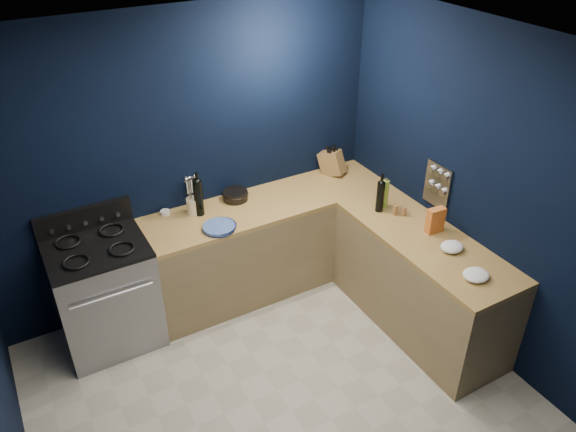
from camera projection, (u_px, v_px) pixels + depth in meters
floor at (290, 411)px, 4.18m from camera, size 3.50×3.50×0.02m
ceiling at (291, 64)px, 2.78m from camera, size 3.50×3.50×0.02m
wall_back at (188, 162)px, 4.78m from camera, size 3.50×0.02×2.60m
wall_right at (493, 201)px, 4.22m from camera, size 0.02×3.50×2.60m
cab_back at (270, 245)px, 5.25m from camera, size 2.30×0.63×0.86m
top_back at (269, 204)px, 5.01m from camera, size 2.30×0.63×0.04m
cab_right at (420, 284)px, 4.75m from camera, size 0.63×1.67×0.86m
top_right at (427, 241)px, 4.51m from camera, size 0.63×1.67×0.04m
gas_range at (106, 296)px, 4.58m from camera, size 0.76×0.66×0.92m
oven_door at (116, 319)px, 4.35m from camera, size 0.59×0.02×0.42m
cooktop at (95, 248)px, 4.33m from camera, size 0.76×0.66×0.03m
backguard at (84, 219)px, 4.49m from camera, size 0.76×0.06×0.20m
spice_panel at (438, 185)px, 4.68m from camera, size 0.02×0.28×0.38m
wall_outlet at (191, 186)px, 4.88m from camera, size 0.09×0.02×0.13m
plate_stack at (219, 227)px, 4.61m from camera, size 0.30×0.30×0.03m
ramekin at (165, 212)px, 4.81m from camera, size 0.11×0.11×0.03m
utensil_crock at (193, 206)px, 4.80m from camera, size 0.13×0.13×0.15m
wine_bottle_back at (199, 198)px, 4.74m from camera, size 0.09×0.09×0.32m
lemon_basket at (235, 195)px, 5.01m from camera, size 0.27×0.27×0.08m
knife_block at (332, 163)px, 5.39m from camera, size 0.24×0.30×0.29m
wine_bottle_right at (380, 197)px, 4.80m from camera, size 0.08×0.08×0.28m
oil_bottle at (385, 194)px, 4.85m from camera, size 0.06×0.06×0.26m
spice_jar_near at (395, 210)px, 4.79m from camera, size 0.05×0.05×0.09m
spice_jar_far at (404, 211)px, 4.78m from camera, size 0.04×0.04×0.08m
crouton_bag at (435, 220)px, 4.53m from camera, size 0.15×0.08×0.22m
towel_front at (452, 247)px, 4.35m from camera, size 0.24×0.22×0.07m
towel_end at (476, 275)px, 4.05m from camera, size 0.24×0.23×0.06m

